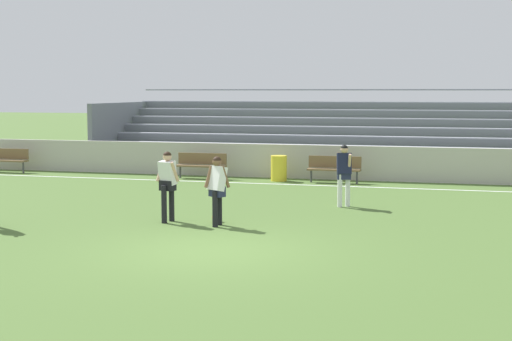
{
  "coord_description": "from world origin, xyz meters",
  "views": [
    {
      "loc": [
        4.56,
        -13.61,
        3.12
      ],
      "look_at": [
        -0.52,
        5.31,
        1.01
      ],
      "focal_mm": 52.37,
      "sensor_mm": 36.0,
      "label": 1
    }
  ],
  "objects_px": {
    "bench_near_wall_gap": "(6,158)",
    "player_white_dropping_back": "(217,185)",
    "bench_centre_sideline": "(201,163)",
    "trash_bin": "(279,168)",
    "player_dark_wide_left": "(344,170)",
    "bleacher_stand": "(346,134)",
    "player_white_wide_right": "(168,180)",
    "bench_near_bin": "(334,167)",
    "soccer_ball": "(217,217)"
  },
  "relations": [
    {
      "from": "player_white_dropping_back",
      "to": "player_dark_wide_left",
      "type": "distance_m",
      "value": 4.33
    },
    {
      "from": "trash_bin",
      "to": "soccer_ball",
      "type": "relative_size",
      "value": 3.99
    },
    {
      "from": "trash_bin",
      "to": "soccer_ball",
      "type": "distance_m",
      "value": 8.28
    },
    {
      "from": "bench_centre_sideline",
      "to": "trash_bin",
      "type": "height_order",
      "value": "bench_centre_sideline"
    },
    {
      "from": "bleacher_stand",
      "to": "player_white_wide_right",
      "type": "relative_size",
      "value": 11.74
    },
    {
      "from": "bench_near_bin",
      "to": "player_white_wide_right",
      "type": "relative_size",
      "value": 1.07
    },
    {
      "from": "bench_centre_sideline",
      "to": "player_dark_wide_left",
      "type": "bearing_deg",
      "value": -41.44
    },
    {
      "from": "bench_centre_sideline",
      "to": "player_white_dropping_back",
      "type": "distance_m",
      "value": 9.41
    },
    {
      "from": "soccer_ball",
      "to": "bench_centre_sideline",
      "type": "bearing_deg",
      "value": 111.49
    },
    {
      "from": "bench_near_wall_gap",
      "to": "player_white_dropping_back",
      "type": "relative_size",
      "value": 1.12
    },
    {
      "from": "player_white_dropping_back",
      "to": "soccer_ball",
      "type": "relative_size",
      "value": 7.34
    },
    {
      "from": "player_white_dropping_back",
      "to": "bench_near_bin",
      "type": "bearing_deg",
      "value": 81.38
    },
    {
      "from": "bleacher_stand",
      "to": "soccer_ball",
      "type": "xyz_separation_m",
      "value": [
        -1.22,
        -13.02,
        -1.26
      ]
    },
    {
      "from": "bench_centre_sideline",
      "to": "soccer_ball",
      "type": "xyz_separation_m",
      "value": [
        3.25,
        -8.25,
        -0.44
      ]
    },
    {
      "from": "bench_near_bin",
      "to": "player_dark_wide_left",
      "type": "height_order",
      "value": "player_dark_wide_left"
    },
    {
      "from": "bench_centre_sideline",
      "to": "player_dark_wide_left",
      "type": "relative_size",
      "value": 1.08
    },
    {
      "from": "player_white_dropping_back",
      "to": "trash_bin",
      "type": "bearing_deg",
      "value": 93.96
    },
    {
      "from": "trash_bin",
      "to": "player_dark_wide_left",
      "type": "relative_size",
      "value": 0.52
    },
    {
      "from": "bench_near_wall_gap",
      "to": "player_white_dropping_back",
      "type": "distance_m",
      "value": 14.32
    },
    {
      "from": "bleacher_stand",
      "to": "player_white_dropping_back",
      "type": "distance_m",
      "value": 13.57
    },
    {
      "from": "bench_near_bin",
      "to": "trash_bin",
      "type": "height_order",
      "value": "bench_near_bin"
    },
    {
      "from": "bleacher_stand",
      "to": "trash_bin",
      "type": "relative_size",
      "value": 22.55
    },
    {
      "from": "soccer_ball",
      "to": "player_white_dropping_back",
      "type": "bearing_deg",
      "value": -70.41
    },
    {
      "from": "bench_centre_sideline",
      "to": "trash_bin",
      "type": "xyz_separation_m",
      "value": [
        2.82,
        0.01,
        -0.11
      ]
    },
    {
      "from": "bleacher_stand",
      "to": "bench_centre_sideline",
      "type": "bearing_deg",
      "value": -133.14
    },
    {
      "from": "player_white_wide_right",
      "to": "bench_near_bin",
      "type": "bearing_deg",
      "value": 73.02
    },
    {
      "from": "bench_centre_sideline",
      "to": "player_white_dropping_back",
      "type": "bearing_deg",
      "value": -68.61
    },
    {
      "from": "player_dark_wide_left",
      "to": "soccer_ball",
      "type": "bearing_deg",
      "value": -129.76
    },
    {
      "from": "bleacher_stand",
      "to": "player_dark_wide_left",
      "type": "height_order",
      "value": "bleacher_stand"
    },
    {
      "from": "bench_near_wall_gap",
      "to": "bench_near_bin",
      "type": "bearing_deg",
      "value": 0.0
    },
    {
      "from": "trash_bin",
      "to": "soccer_ball",
      "type": "xyz_separation_m",
      "value": [
        0.43,
        -8.26,
        -0.33
      ]
    },
    {
      "from": "trash_bin",
      "to": "player_white_dropping_back",
      "type": "height_order",
      "value": "player_white_dropping_back"
    },
    {
      "from": "bench_near_wall_gap",
      "to": "bench_near_bin",
      "type": "distance_m",
      "value": 12.65
    },
    {
      "from": "bleacher_stand",
      "to": "player_dark_wide_left",
      "type": "xyz_separation_m",
      "value": [
        1.36,
        -9.92,
        -0.37
      ]
    },
    {
      "from": "bench_centre_sideline",
      "to": "bench_near_wall_gap",
      "type": "bearing_deg",
      "value": 180.0
    },
    {
      "from": "bench_near_bin",
      "to": "bench_centre_sideline",
      "type": "height_order",
      "value": "same"
    },
    {
      "from": "player_white_wide_right",
      "to": "player_dark_wide_left",
      "type": "bearing_deg",
      "value": 42.83
    },
    {
      "from": "bleacher_stand",
      "to": "player_white_dropping_back",
      "type": "height_order",
      "value": "bleacher_stand"
    },
    {
      "from": "player_white_wide_right",
      "to": "player_white_dropping_back",
      "type": "distance_m",
      "value": 1.3
    },
    {
      "from": "bleacher_stand",
      "to": "player_white_wide_right",
      "type": "xyz_separation_m",
      "value": [
        -2.33,
        -13.34,
        -0.36
      ]
    },
    {
      "from": "player_dark_wide_left",
      "to": "bench_centre_sideline",
      "type": "bearing_deg",
      "value": 138.56
    },
    {
      "from": "soccer_ball",
      "to": "bench_near_wall_gap",
      "type": "bearing_deg",
      "value": 143.48
    },
    {
      "from": "bench_near_bin",
      "to": "bench_centre_sideline",
      "type": "relative_size",
      "value": 1.0
    },
    {
      "from": "bench_near_bin",
      "to": "player_white_dropping_back",
      "type": "bearing_deg",
      "value": -98.62
    },
    {
      "from": "bench_near_wall_gap",
      "to": "player_dark_wide_left",
      "type": "xyz_separation_m",
      "value": [
        13.73,
        -5.15,
        0.45
      ]
    },
    {
      "from": "bleacher_stand",
      "to": "player_dark_wide_left",
      "type": "bearing_deg",
      "value": -82.16
    },
    {
      "from": "bleacher_stand",
      "to": "player_white_wide_right",
      "type": "bearing_deg",
      "value": -99.9
    },
    {
      "from": "bench_near_wall_gap",
      "to": "trash_bin",
      "type": "bearing_deg",
      "value": 0.04
    },
    {
      "from": "trash_bin",
      "to": "soccer_ball",
      "type": "bearing_deg",
      "value": -87.03
    },
    {
      "from": "bench_near_wall_gap",
      "to": "player_dark_wide_left",
      "type": "distance_m",
      "value": 14.67
    }
  ]
}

